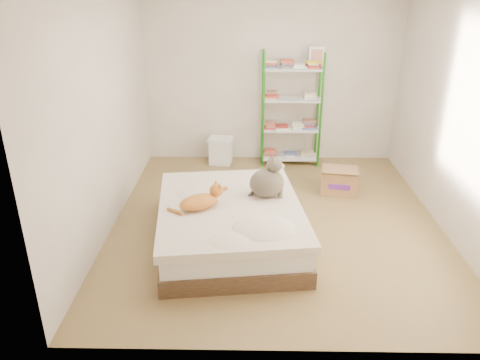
{
  "coord_description": "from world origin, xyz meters",
  "views": [
    {
      "loc": [
        -0.34,
        -4.9,
        2.68
      ],
      "look_at": [
        -0.42,
        -0.21,
        0.62
      ],
      "focal_mm": 35.0,
      "sensor_mm": 36.0,
      "label": 1
    }
  ],
  "objects_px": {
    "orange_cat": "(198,200)",
    "white_bin": "(221,150)",
    "bed": "(230,224)",
    "cardboard_box": "(339,181)",
    "shelf_unit": "(292,110)",
    "grey_cat": "(267,177)"
  },
  "relations": [
    {
      "from": "white_bin",
      "to": "cardboard_box",
      "type": "bearing_deg",
      "value": -32.25
    },
    {
      "from": "shelf_unit",
      "to": "white_bin",
      "type": "relative_size",
      "value": 4.31
    },
    {
      "from": "shelf_unit",
      "to": "cardboard_box",
      "type": "height_order",
      "value": "shelf_unit"
    },
    {
      "from": "bed",
      "to": "orange_cat",
      "type": "distance_m",
      "value": 0.47
    },
    {
      "from": "orange_cat",
      "to": "shelf_unit",
      "type": "distance_m",
      "value": 2.77
    },
    {
      "from": "bed",
      "to": "orange_cat",
      "type": "relative_size",
      "value": 4.13
    },
    {
      "from": "white_bin",
      "to": "shelf_unit",
      "type": "bearing_deg",
      "value": 1.66
    },
    {
      "from": "shelf_unit",
      "to": "cardboard_box",
      "type": "relative_size",
      "value": 3.32
    },
    {
      "from": "bed",
      "to": "orange_cat",
      "type": "bearing_deg",
      "value": -167.73
    },
    {
      "from": "bed",
      "to": "shelf_unit",
      "type": "height_order",
      "value": "shelf_unit"
    },
    {
      "from": "orange_cat",
      "to": "white_bin",
      "type": "distance_m",
      "value": 2.5
    },
    {
      "from": "grey_cat",
      "to": "white_bin",
      "type": "xyz_separation_m",
      "value": [
        -0.62,
        2.16,
        -0.49
      ]
    },
    {
      "from": "shelf_unit",
      "to": "cardboard_box",
      "type": "bearing_deg",
      "value": -61.61
    },
    {
      "from": "bed",
      "to": "shelf_unit",
      "type": "distance_m",
      "value": 2.6
    },
    {
      "from": "orange_cat",
      "to": "shelf_unit",
      "type": "relative_size",
      "value": 0.28
    },
    {
      "from": "orange_cat",
      "to": "cardboard_box",
      "type": "relative_size",
      "value": 0.93
    },
    {
      "from": "orange_cat",
      "to": "cardboard_box",
      "type": "distance_m",
      "value": 2.28
    },
    {
      "from": "white_bin",
      "to": "orange_cat",
      "type": "bearing_deg",
      "value": -91.91
    },
    {
      "from": "shelf_unit",
      "to": "white_bin",
      "type": "distance_m",
      "value": 1.24
    },
    {
      "from": "bed",
      "to": "white_bin",
      "type": "relative_size",
      "value": 4.99
    },
    {
      "from": "grey_cat",
      "to": "bed",
      "type": "bearing_deg",
      "value": 110.71
    },
    {
      "from": "bed",
      "to": "cardboard_box",
      "type": "relative_size",
      "value": 3.83
    }
  ]
}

